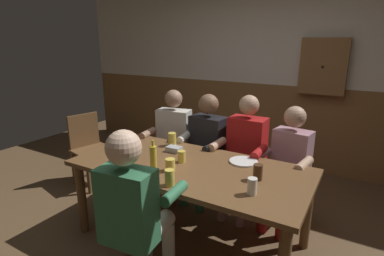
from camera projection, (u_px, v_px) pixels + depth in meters
The scene contains 24 objects.
ground_plane at pixel (187, 241), 2.77m from camera, with size 7.90×7.90×0.00m, color brown.
back_wall_upper at pixel (273, 32), 4.16m from camera, with size 6.58×0.12×1.42m, color silver.
back_wall_wainscot at pixel (267, 123), 4.51m from camera, with size 6.58×0.12×1.17m, color brown.
dining_table at pixel (190, 174), 2.64m from camera, with size 2.03×0.97×0.73m.
person_0 at pixel (171, 138), 3.54m from camera, with size 0.57×0.58×1.23m.
person_1 at pixel (205, 143), 3.34m from camera, with size 0.55×0.55×1.21m.
person_2 at pixel (244, 150), 3.11m from camera, with size 0.52×0.52×1.24m.
person_3 at pixel (287, 163), 2.89m from camera, with size 0.52×0.54×1.18m.
person_4 at pixel (134, 206), 2.04m from camera, with size 0.54×0.53×1.24m.
chair_empty_near_left at pixel (90, 147), 3.84m from camera, with size 0.53×0.53×0.88m.
table_candle at pixel (124, 162), 2.57m from camera, with size 0.04×0.04×0.08m, color #F9E08C.
condiment_caddy at pixel (174, 149), 2.93m from camera, with size 0.14×0.10×0.05m, color #B2B7BC.
plate_0 at pixel (243, 161), 2.67m from camera, with size 0.25×0.25×0.01m, color white.
bottle_0 at pixel (153, 158), 2.48m from camera, with size 0.06×0.06×0.26m.
bottle_1 at pixel (133, 148), 2.75m from camera, with size 0.06×0.06×0.25m.
pint_glass_0 at pixel (252, 186), 2.10m from camera, with size 0.07×0.07×0.12m, color white.
pint_glass_1 at pixel (126, 166), 2.43m from camera, with size 0.07×0.07×0.12m, color gold.
pint_glass_2 at pixel (182, 156), 2.67m from camera, with size 0.07×0.07×0.10m, color #E5C64C.
pint_glass_3 at pixel (258, 172), 2.32m from camera, with size 0.07×0.07×0.12m, color #4C2D19.
pint_glass_4 at pixel (172, 139), 3.09m from camera, with size 0.08×0.08×0.13m, color #E5C64C.
pint_glass_5 at pixel (170, 178), 2.22m from camera, with size 0.07×0.07×0.13m, color #E5C64C.
pint_glass_6 at pixel (170, 165), 2.49m from camera, with size 0.08×0.08×0.10m, color #E5C64C.
pint_glass_7 at pixel (129, 141), 3.03m from camera, with size 0.08×0.08×0.13m, color white.
wall_dart_cabinet at pixel (323, 66), 3.82m from camera, with size 0.56×0.15×0.70m.
Camera 1 is at (1.25, -2.03, 1.75)m, focal length 28.42 mm.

